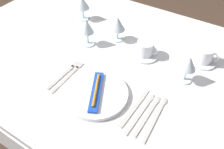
{
  "coord_description": "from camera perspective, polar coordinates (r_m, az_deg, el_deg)",
  "views": [
    {
      "loc": [
        0.42,
        -0.73,
        1.47
      ],
      "look_at": [
        0.04,
        -0.12,
        0.76
      ],
      "focal_mm": 37.0,
      "sensor_mm": 36.0,
      "label": 1
    }
  ],
  "objects": [
    {
      "name": "wine_glass_right",
      "position": [
        1.0,
        18.35,
        2.44
      ],
      "size": [
        0.07,
        0.07,
        0.13
      ],
      "color": "silver",
      "rests_on": "dining_table"
    },
    {
      "name": "coffee_cup_left",
      "position": [
        1.15,
        21.93,
        4.56
      ],
      "size": [
        0.1,
        0.08,
        0.07
      ],
      "color": "white",
      "rests_on": "saucer_left"
    },
    {
      "name": "saucer_right",
      "position": [
        1.14,
        7.96,
        4.98
      ],
      "size": [
        0.14,
        0.14,
        0.01
      ],
      "primitive_type": "cylinder",
      "color": "white",
      "rests_on": "dining_table"
    },
    {
      "name": "spoon_soup",
      "position": [
        0.91,
        7.8,
        -8.27
      ],
      "size": [
        0.03,
        0.23,
        0.01
      ],
      "color": "beige",
      "rests_on": "dining_table"
    },
    {
      "name": "fork_inner",
      "position": [
        1.05,
        -11.6,
        0.24
      ],
      "size": [
        0.02,
        0.21,
        0.0
      ],
      "color": "beige",
      "rests_on": "dining_table"
    },
    {
      "name": "wine_glass_centre",
      "position": [
        1.18,
        1.39,
        12.25
      ],
      "size": [
        0.08,
        0.08,
        0.13
      ],
      "color": "silver",
      "rests_on": "dining_table"
    },
    {
      "name": "dining_table",
      "position": [
        1.16,
        1.75,
        0.69
      ],
      "size": [
        1.8,
        1.11,
        0.74
      ],
      "color": "white",
      "rests_on": "ground"
    },
    {
      "name": "dinner_plate",
      "position": [
        0.94,
        -3.9,
        -4.81
      ],
      "size": [
        0.26,
        0.26,
        0.02
      ],
      "primitive_type": "cylinder",
      "color": "white",
      "rests_on": "dining_table"
    },
    {
      "name": "fork_outer",
      "position": [
        1.04,
        -10.6,
        -0.28
      ],
      "size": [
        0.02,
        0.22,
        0.0
      ],
      "color": "beige",
      "rests_on": "dining_table"
    },
    {
      "name": "coffee_cup_right",
      "position": [
        1.12,
        8.24,
        6.48
      ],
      "size": [
        0.11,
        0.08,
        0.07
      ],
      "color": "white",
      "rests_on": "saucer_right"
    },
    {
      "name": "wine_glass_far",
      "position": [
        1.16,
        -6.22,
        11.39
      ],
      "size": [
        0.07,
        0.07,
        0.14
      ],
      "color": "silver",
      "rests_on": "dining_table"
    },
    {
      "name": "ground_plane",
      "position": [
        1.69,
        1.25,
        -15.58
      ],
      "size": [
        6.0,
        6.0,
        0.0
      ],
      "primitive_type": "plane",
      "color": "#4C3828"
    },
    {
      "name": "spoon_dessert",
      "position": [
        0.91,
        9.44,
        -8.78
      ],
      "size": [
        0.03,
        0.22,
        0.01
      ],
      "color": "beige",
      "rests_on": "dining_table"
    },
    {
      "name": "saucer_left",
      "position": [
        1.17,
        21.35,
        3.13
      ],
      "size": [
        0.13,
        0.13,
        0.01
      ],
      "primitive_type": "cylinder",
      "color": "white",
      "rests_on": "dining_table"
    },
    {
      "name": "toothbrush_package",
      "position": [
        0.93,
        -3.95,
        -4.14
      ],
      "size": [
        0.13,
        0.2,
        0.02
      ],
      "color": "blue",
      "rests_on": "dinner_plate"
    },
    {
      "name": "dinner_knife",
      "position": [
        0.91,
        5.42,
        -8.3
      ],
      "size": [
        0.02,
        0.22,
        0.0
      ],
      "color": "beige",
      "rests_on": "dining_table"
    },
    {
      "name": "spoon_tea",
      "position": [
        0.91,
        11.21,
        -9.42
      ],
      "size": [
        0.03,
        0.23,
        0.01
      ],
      "color": "beige",
      "rests_on": "dining_table"
    },
    {
      "name": "wine_glass_left",
      "position": [
        1.37,
        -7.35,
        16.91
      ],
      "size": [
        0.08,
        0.08,
        0.14
      ],
      "color": "silver",
      "rests_on": "dining_table"
    }
  ]
}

